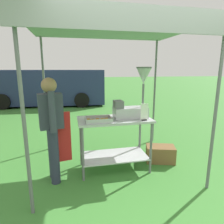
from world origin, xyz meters
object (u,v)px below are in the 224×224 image
at_px(vendor, 52,125).
at_px(supply_crate, 160,154).
at_px(stall_canopy, 113,31).
at_px(van_navy, 46,87).
at_px(donut_tray, 99,120).
at_px(donut_cart, 114,133).
at_px(menu_sign, 144,113).
at_px(donut_fryer, 134,100).

height_order(vendor, supply_crate, vendor).
relative_size(stall_canopy, van_navy, 0.47).
bearing_deg(donut_tray, donut_cart, 25.11).
relative_size(menu_sign, vendor, 0.17).
bearing_deg(van_navy, menu_sign, -72.29).
bearing_deg(stall_canopy, vendor, -166.97).
bearing_deg(donut_fryer, menu_sign, -63.80).
bearing_deg(stall_canopy, supply_crate, -0.39).
relative_size(donut_cart, supply_crate, 2.06).
height_order(stall_canopy, donut_fryer, stall_canopy).
bearing_deg(supply_crate, donut_cart, -174.24).
bearing_deg(menu_sign, van_navy, 107.71).
height_order(donut_cart, supply_crate, donut_cart).
distance_m(donut_fryer, supply_crate, 1.23).
bearing_deg(donut_tray, stall_canopy, 39.14).
bearing_deg(donut_cart, vendor, -172.47).
xyz_separation_m(stall_canopy, vendor, (-1.00, -0.23, -1.40)).
height_order(donut_cart, menu_sign, menu_sign).
distance_m(donut_tray, menu_sign, 0.74).
distance_m(stall_canopy, donut_cart, 1.65).
xyz_separation_m(donut_tray, supply_crate, (1.20, 0.23, -0.79)).
relative_size(donut_cart, donut_fryer, 1.44).
relative_size(donut_cart, donut_tray, 2.98).
xyz_separation_m(donut_tray, donut_fryer, (0.62, 0.14, 0.29)).
height_order(donut_fryer, menu_sign, donut_fryer).
bearing_deg(van_navy, supply_crate, -67.99).
distance_m(donut_cart, donut_fryer, 0.66).
xyz_separation_m(donut_cart, van_navy, (-1.84, 6.91, 0.22)).
relative_size(donut_fryer, van_navy, 0.15).
relative_size(stall_canopy, donut_tray, 6.46).
bearing_deg(stall_canopy, donut_cart, -90.00).
relative_size(vendor, van_navy, 0.28).
bearing_deg(stall_canopy, donut_tray, -140.86).
xyz_separation_m(stall_canopy, donut_tray, (-0.29, -0.23, -1.36)).
distance_m(vendor, van_navy, 7.09).
distance_m(menu_sign, van_navy, 7.48).
bearing_deg(donut_tray, van_navy, 102.41).
bearing_deg(van_navy, donut_fryer, -72.58).
bearing_deg(vendor, van_navy, 96.80).
height_order(stall_canopy, supply_crate, stall_canopy).
bearing_deg(van_navy, stall_canopy, -74.91).
bearing_deg(van_navy, donut_cart, -75.12).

